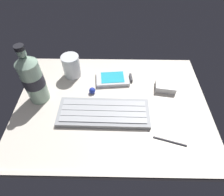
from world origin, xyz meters
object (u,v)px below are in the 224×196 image
charger_block (166,86)px  keyboard (104,112)px  handheld_device (114,79)px  juice_cup (72,67)px  water_bottle (33,78)px  trackball_mouse (92,90)px  stylus_pen (170,141)px

charger_block → keyboard: bearing=-151.5°
handheld_device → juice_cup: size_ratio=1.56×
water_bottle → trackball_mouse: (17.71, 2.58, -7.91)cm
water_bottle → juice_cup: bearing=51.3°
handheld_device → charger_block: charger_block is taller
juice_cup → water_bottle: bearing=-128.7°
stylus_pen → juice_cup: bearing=155.2°
handheld_device → charger_block: bearing=-12.2°
stylus_pen → trackball_mouse: bearing=158.1°
keyboard → juice_cup: bearing=124.4°
juice_cup → stylus_pen: juice_cup is taller
handheld_device → stylus_pen: bearing=-57.3°
handheld_device → juice_cup: (-15.90, 2.75, 3.18)cm
juice_cup → keyboard: bearing=-55.6°
juice_cup → charger_block: juice_cup is taller
juice_cup → trackball_mouse: (8.24, -9.26, -2.81)cm
water_bottle → trackball_mouse: 19.56cm
juice_cup → stylus_pen: 42.71cm
keyboard → water_bottle: 24.51cm
keyboard → trackball_mouse: (-4.41, 9.21, 0.29)cm
keyboard → trackball_mouse: 10.22cm
water_bottle → charger_block: size_ratio=2.97×
charger_block → juice_cup: bearing=168.9°
juice_cup → stylus_pen: size_ratio=0.89×
keyboard → juice_cup: size_ratio=3.43×
handheld_device → charger_block: 18.78cm
handheld_device → water_bottle: water_bottle is taller
trackball_mouse → water_bottle: bearing=-171.7°
keyboard → water_bottle: size_ratio=1.40×
keyboard → charger_block: size_ratio=4.16×
handheld_device → water_bottle: size_ratio=0.64×
charger_block → trackball_mouse: charger_block is taller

